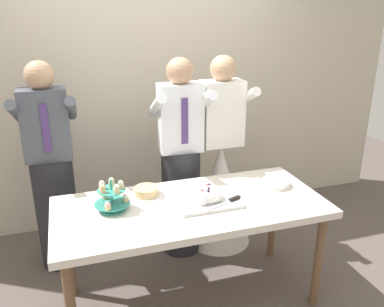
# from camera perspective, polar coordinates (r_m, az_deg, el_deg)

# --- Properties ---
(ground_plane) EXTENTS (8.00, 8.00, 0.00)m
(ground_plane) POSITION_cam_1_polar(r_m,az_deg,el_deg) (3.10, -0.13, -20.04)
(ground_plane) COLOR #564C47
(rear_wall) EXTENTS (5.20, 0.10, 2.90)m
(rear_wall) POSITION_cam_1_polar(r_m,az_deg,el_deg) (3.77, -6.80, 11.60)
(rear_wall) COLOR beige
(rear_wall) RESTS_ON ground_plane
(dessert_table) EXTENTS (1.80, 0.80, 0.78)m
(dessert_table) POSITION_cam_1_polar(r_m,az_deg,el_deg) (2.71, -0.14, -8.64)
(dessert_table) COLOR silver
(dessert_table) RESTS_ON ground_plane
(cupcake_stand) EXTENTS (0.23, 0.23, 0.21)m
(cupcake_stand) POSITION_cam_1_polar(r_m,az_deg,el_deg) (2.61, -11.41, -6.16)
(cupcake_stand) COLOR teal
(cupcake_stand) RESTS_ON dessert_table
(main_cake_tray) EXTENTS (0.43, 0.32, 0.13)m
(main_cake_tray) POSITION_cam_1_polar(r_m,az_deg,el_deg) (2.67, 2.24, -6.16)
(main_cake_tray) COLOR silver
(main_cake_tray) RESTS_ON dessert_table
(plate_stack) EXTENTS (0.21, 0.21, 0.04)m
(plate_stack) POSITION_cam_1_polar(r_m,az_deg,el_deg) (2.99, 11.88, -4.14)
(plate_stack) COLOR white
(plate_stack) RESTS_ON dessert_table
(round_cake) EXTENTS (0.24, 0.24, 0.07)m
(round_cake) POSITION_cam_1_polar(r_m,az_deg,el_deg) (2.78, -6.54, -5.54)
(round_cake) COLOR white
(round_cake) RESTS_ON dessert_table
(person_groom) EXTENTS (0.48, 0.51, 1.66)m
(person_groom) POSITION_cam_1_polar(r_m,az_deg,el_deg) (3.28, -1.61, -2.37)
(person_groom) COLOR #232328
(person_groom) RESTS_ON ground_plane
(person_bride) EXTENTS (0.56, 0.56, 1.66)m
(person_bride) POSITION_cam_1_polar(r_m,az_deg,el_deg) (3.48, 4.04, -3.99)
(person_bride) COLOR white
(person_bride) RESTS_ON ground_plane
(person_guest) EXTENTS (0.47, 0.49, 1.66)m
(person_guest) POSITION_cam_1_polar(r_m,az_deg,el_deg) (3.29, -19.32, -3.53)
(person_guest) COLOR #232328
(person_guest) RESTS_ON ground_plane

